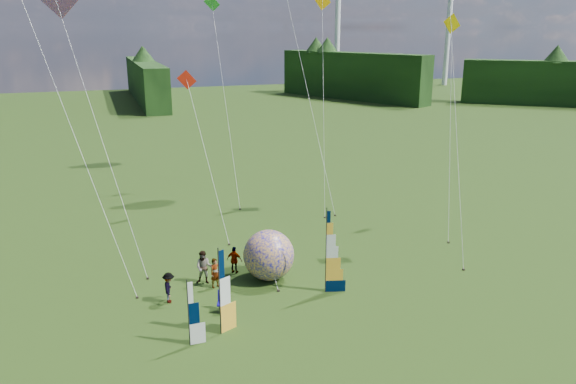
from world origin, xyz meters
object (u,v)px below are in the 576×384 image
object	(u,v)px
side_banner_far	(188,314)
spectator_d	(235,260)
spectator_b	(204,267)
bol_inflatable	(269,255)
feather_banner_main	(326,252)
camp_chair	(223,302)
side_banner_left	(220,293)
spectator_a	(215,273)
kite_whale	(303,56)
spectator_c	(169,288)

from	to	relation	value
side_banner_far	spectator_d	xyz separation A→B (m)	(3.63, 6.62, -0.70)
side_banner_far	spectator_b	bearing A→B (deg)	72.07
side_banner_far	bol_inflatable	distance (m)	7.44
feather_banner_main	camp_chair	distance (m)	5.76
side_banner_left	spectator_b	bearing A→B (deg)	62.00
side_banner_left	camp_chair	size ratio (longest dim) A/B	3.86
spectator_a	kite_whale	bearing A→B (deg)	32.66
side_banner_left	spectator_b	distance (m)	5.52
side_banner_left	kite_whale	bearing A→B (deg)	35.28
side_banner_left	spectator_a	world-z (taller)	side_banner_left
spectator_b	kite_whale	size ratio (longest dim) A/B	0.08
spectator_b	camp_chair	bearing A→B (deg)	-63.34
side_banner_far	kite_whale	xyz separation A→B (m)	(12.54, 19.75, 9.61)
spectator_b	spectator_c	bearing A→B (deg)	-120.19
side_banner_left	camp_chair	bearing A→B (deg)	49.54
spectator_a	camp_chair	bearing A→B (deg)	-116.67
spectator_b	kite_whale	world-z (taller)	kite_whale
bol_inflatable	spectator_d	distance (m)	2.15
spectator_d	bol_inflatable	bearing A→B (deg)	177.69
spectator_b	spectator_c	xyz separation A→B (m)	(-2.06, -1.58, -0.13)
bol_inflatable	spectator_a	distance (m)	3.03
spectator_c	camp_chair	xyz separation A→B (m)	(2.32, -1.87, -0.27)
feather_banner_main	kite_whale	bearing A→B (deg)	88.78
spectator_b	spectator_d	world-z (taller)	spectator_b
side_banner_far	spectator_d	size ratio (longest dim) A/B	1.90
side_banner_left	kite_whale	world-z (taller)	kite_whale
camp_chair	kite_whale	distance (m)	22.84
bol_inflatable	spectator_b	bearing A→B (deg)	170.33
side_banner_left	spectator_b	world-z (taller)	side_banner_left
side_banner_far	bol_inflatable	size ratio (longest dim) A/B	1.07
side_banner_far	camp_chair	world-z (taller)	side_banner_far
side_banner_left	side_banner_far	distance (m)	1.64
spectator_d	camp_chair	distance (m)	4.48
camp_chair	bol_inflatable	bearing A→B (deg)	61.35
feather_banner_main	side_banner_far	size ratio (longest dim) A/B	1.50
feather_banner_main	side_banner_far	bearing A→B (deg)	-144.34
feather_banner_main	bol_inflatable	xyz separation A→B (m)	(-2.29, 2.51, -0.84)
camp_chair	spectator_d	bearing A→B (deg)	88.55
kite_whale	side_banner_far	bearing A→B (deg)	-121.04
side_banner_far	bol_inflatable	xyz separation A→B (m)	(5.23, 5.30, -0.10)
bol_inflatable	camp_chair	xyz separation A→B (m)	(-3.20, -2.85, -0.87)
side_banner_left	spectator_c	world-z (taller)	side_banner_left
side_banner_far	bol_inflatable	world-z (taller)	side_banner_far
side_banner_far	bol_inflatable	bearing A→B (deg)	44.22
spectator_b	spectator_a	bearing A→B (deg)	-31.26
bol_inflatable	spectator_c	distance (m)	5.64
spectator_d	spectator_b	bearing A→B (deg)	58.82
bol_inflatable	kite_whale	size ratio (longest dim) A/B	0.13
side_banner_left	kite_whale	distance (m)	24.00
feather_banner_main	spectator_d	xyz separation A→B (m)	(-3.88, 3.83, -1.44)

